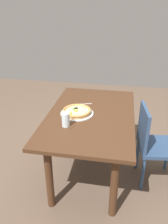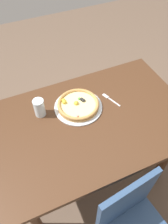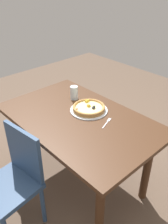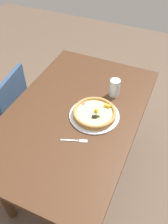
{
  "view_description": "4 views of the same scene",
  "coord_description": "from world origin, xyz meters",
  "views": [
    {
      "loc": [
        -2.03,
        -0.29,
        1.8
      ],
      "look_at": [
        -0.01,
        0.07,
        0.77
      ],
      "focal_mm": 35.95,
      "sensor_mm": 36.0,
      "label": 1
    },
    {
      "loc": [
        -0.4,
        -0.81,
        1.93
      ],
      "look_at": [
        -0.01,
        0.07,
        0.77
      ],
      "focal_mm": 35.38,
      "sensor_mm": 36.0,
      "label": 2
    },
    {
      "loc": [
        1.3,
        -1.13,
        1.85
      ],
      "look_at": [
        -0.01,
        0.07,
        0.77
      ],
      "focal_mm": 38.17,
      "sensor_mm": 36.0,
      "label": 3
    },
    {
      "loc": [
        1.04,
        0.54,
        1.91
      ],
      "look_at": [
        -0.01,
        0.07,
        0.77
      ],
      "focal_mm": 38.58,
      "sensor_mm": 36.0,
      "label": 4
    }
  ],
  "objects": [
    {
      "name": "drinking_glass",
      "position": [
        -0.29,
        0.19,
        0.81
      ],
      "size": [
        0.07,
        0.07,
        0.13
      ],
      "primitive_type": "cylinder",
      "color": "silver",
      "rests_on": "dining_table"
    },
    {
      "name": "ground_plane",
      "position": [
        0.0,
        0.0,
        0.0
      ],
      "size": [
        6.0,
        6.0,
        0.0
      ],
      "primitive_type": "plane",
      "color": "brown"
    },
    {
      "name": "pizza",
      "position": [
        -0.03,
        0.14,
        0.78
      ],
      "size": [
        0.29,
        0.29,
        0.05
      ],
      "color": "#B78447",
      "rests_on": "plate"
    },
    {
      "name": "plate",
      "position": [
        -0.03,
        0.14,
        0.75
      ],
      "size": [
        0.34,
        0.34,
        0.01
      ],
      "primitive_type": "cylinder",
      "color": "silver",
      "rests_on": "dining_table"
    },
    {
      "name": "fork",
      "position": [
        0.22,
        0.12,
        0.75
      ],
      "size": [
        0.07,
        0.16,
        0.0
      ],
      "rotation": [
        0.0,
        0.0,
        1.92
      ],
      "color": "silver",
      "rests_on": "dining_table"
    },
    {
      "name": "dining_table",
      "position": [
        0.0,
        0.0,
        0.64
      ],
      "size": [
        1.4,
        0.88,
        0.75
      ],
      "color": "#472B19",
      "rests_on": "ground"
    }
  ]
}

